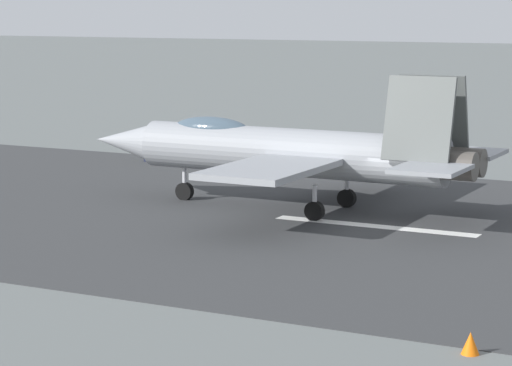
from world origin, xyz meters
The scene contains 5 objects.
ground_plane centered at (0.00, 0.00, 0.00)m, with size 400.00×400.00×0.00m, color slate.
runway_strip centered at (-0.02, 0.00, 0.01)m, with size 240.00×26.00×0.02m.
fighter_jet centered at (5.02, -1.65, 2.44)m, with size 17.46×13.72×5.64m.
crew_person centered at (17.63, -10.87, 0.80)m, with size 0.49×0.58×1.60m.
marker_cone_near centered at (-6.81, 13.36, 0.28)m, with size 0.44×0.44×0.55m, color orange.
Camera 1 is at (-13.62, 38.19, 8.24)m, focal length 77.16 mm.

